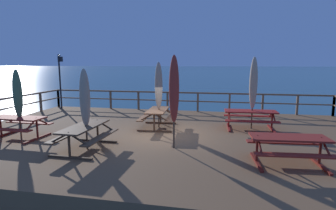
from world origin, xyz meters
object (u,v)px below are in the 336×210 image
Objects in this scene: picnic_table_mid_left at (84,132)px; patio_umbrella_tall_mid_left at (253,83)px; lamp_post_hooked at (60,73)px; picnic_table_mid_right at (18,123)px; patio_umbrella_tall_back_right at (159,86)px; patio_umbrella_short_front at (85,98)px; picnic_table_back_left at (158,114)px; picnic_table_front_left at (250,116)px; patio_umbrella_tall_front at (174,90)px; picnic_table_front_right at (289,144)px; patio_umbrella_tall_back_left at (18,94)px.

patio_umbrella_tall_mid_left is (5.46, 3.83, 1.32)m from picnic_table_mid_left.
picnic_table_mid_right is at bearing -70.94° from lamp_post_hooked.
patio_umbrella_tall_mid_left is at bearing -15.13° from lamp_post_hooked.
picnic_table_mid_left is at bearing -116.23° from patio_umbrella_tall_back_right.
patio_umbrella_short_front is (0.03, 0.07, 1.05)m from picnic_table_mid_left.
picnic_table_back_left is 3.85m from picnic_table_front_left.
patio_umbrella_tall_back_right is (4.65, 2.55, 1.19)m from picnic_table_mid_right.
patio_umbrella_tall_front reaches higher than picnic_table_mid_left.
lamp_post_hooked is (-2.05, 5.93, 1.55)m from picnic_table_mid_right.
lamp_post_hooked reaches higher than picnic_table_front_right.
picnic_table_mid_left is 1.08× the size of picnic_table_mid_right.
patio_umbrella_tall_mid_left reaches higher than patio_umbrella_tall_back_right.
picnic_table_mid_left is 1.06m from patio_umbrella_short_front.
patio_umbrella_short_front is at bearing -145.25° from patio_umbrella_tall_mid_left.
patio_umbrella_tall_mid_left reaches higher than patio_umbrella_tall_back_left.
patio_umbrella_tall_back_left reaches higher than picnic_table_front_left.
patio_umbrella_tall_back_right reaches higher than patio_umbrella_tall_back_left.
lamp_post_hooked is at bearing 164.41° from picnic_table_front_left.
patio_umbrella_tall_back_left is 0.84× the size of patio_umbrella_tall_mid_left.
picnic_table_front_right is 1.08× the size of picnic_table_back_left.
picnic_table_front_right is at bearing -1.08° from picnic_table_mid_left.
picnic_table_back_left is at bearing -27.04° from lamp_post_hooked.
patio_umbrella_tall_mid_left reaches higher than picnic_table_mid_right.
patio_umbrella_tall_back_right is 3.87m from patio_umbrella_tall_mid_left.
picnic_table_front_right is 5.56m from picnic_table_back_left.
patio_umbrella_tall_front reaches higher than picnic_table_mid_right.
patio_umbrella_tall_front reaches higher than patio_umbrella_tall_back_right.
lamp_post_hooked is at bearing 109.41° from patio_umbrella_tall_back_left.
picnic_table_back_left is 0.70× the size of patio_umbrella_tall_back_right.
patio_umbrella_short_front is at bearing 65.00° from picnic_table_mid_left.
patio_umbrella_tall_back_right is 3.61m from patio_umbrella_short_front.
picnic_table_mid_left is at bearing -15.43° from patio_umbrella_tall_back_left.
patio_umbrella_tall_mid_left is 0.92× the size of lamp_post_hooked.
patio_umbrella_tall_back_right is (0.05, 0.02, 1.19)m from picnic_table_back_left.
picnic_table_back_left is 5.30m from patio_umbrella_tall_back_left.
picnic_table_mid_right is 0.61× the size of lamp_post_hooked.
patio_umbrella_tall_mid_left is at bearing 47.32° from picnic_table_front_left.
picnic_table_front_right is 5.66m from patio_umbrella_tall_back_right.
patio_umbrella_tall_back_left is 0.78× the size of lamp_post_hooked.
patio_umbrella_tall_front is at bearing 14.14° from picnic_table_mid_left.
picnic_table_front_left is at bearing 19.69° from picnic_table_mid_right.
picnic_table_front_right is at bearing -5.99° from patio_umbrella_tall_back_left.
picnic_table_mid_left is at bearing -115.60° from picnic_table_back_left.
lamp_post_hooked reaches higher than patio_umbrella_tall_front.
patio_umbrella_tall_mid_left is 10.91m from lamp_post_hooked.
lamp_post_hooked is (-10.53, 2.85, 0.23)m from patio_umbrella_tall_mid_left.
picnic_table_front_right is at bearing -81.43° from picnic_table_front_left.
picnic_table_back_left is at bearing -172.02° from patio_umbrella_tall_mid_left.
picnic_table_mid_left is 0.76× the size of patio_umbrella_tall_back_right.
picnic_table_mid_right is 0.78× the size of patio_umbrella_tall_back_left.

